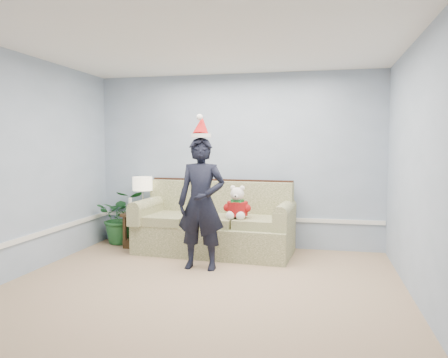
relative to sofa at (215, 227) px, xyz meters
name	(u,v)px	position (x,y,z in m)	size (l,w,h in m)	color
room_shell	(190,169)	(0.23, -2.03, 0.97)	(4.54, 5.04, 2.74)	tan
wainscot_trim	(132,230)	(-0.94, -0.85, 0.07)	(4.49, 4.99, 0.06)	white
sofa	(215,227)	(0.00, 0.00, 0.00)	(2.35, 1.14, 1.07)	#4D5B2B
side_table	(143,233)	(-1.19, 0.09, -0.17)	(0.56, 0.47, 0.54)	#3A2615
table_lamp	(143,185)	(-1.22, 0.16, 0.59)	(0.31, 0.31, 0.55)	silver
candle_pair	(140,206)	(-1.18, -0.02, 0.28)	(0.40, 0.06, 0.24)	silver
houseplant	(123,217)	(-1.61, 0.25, 0.06)	(0.78, 0.68, 0.87)	#1F5A29
man	(201,203)	(0.04, -0.90, 0.47)	(0.62, 0.41, 1.70)	black
santa_hat	(201,128)	(0.04, -0.89, 1.44)	(0.27, 0.30, 0.30)	white
teddy_bear	(237,206)	(0.38, -0.25, 0.35)	(0.30, 0.34, 0.48)	white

